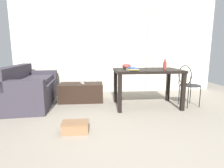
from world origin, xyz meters
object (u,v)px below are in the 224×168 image
(book_stack, at_px, (132,69))
(couch, at_px, (30,89))
(coffee_table, at_px, (81,92))
(shoebox, at_px, (75,127))
(tv_remote_primary, at_px, (82,83))
(craft_table, at_px, (147,75))
(bottle_near, at_px, (165,65))
(bowl, at_px, (127,66))
(scissors, at_px, (140,68))
(wire_chair, at_px, (188,81))

(book_stack, bearing_deg, couch, 163.04)
(coffee_table, bearing_deg, shoebox, -88.78)
(coffee_table, xyz_separation_m, tv_remote_primary, (0.03, -0.01, 0.22))
(couch, xyz_separation_m, craft_table, (2.44, -0.41, 0.33))
(craft_table, bearing_deg, couch, 170.38)
(bottle_near, bearing_deg, craft_table, 168.50)
(couch, distance_m, tv_remote_primary, 1.11)
(craft_table, height_order, bowl, bowl)
(bowl, distance_m, shoebox, 1.76)
(coffee_table, bearing_deg, bottle_near, -18.83)
(bottle_near, distance_m, book_stack, 0.71)
(tv_remote_primary, bearing_deg, scissors, -32.21)
(couch, distance_m, bowl, 2.12)
(craft_table, xyz_separation_m, bottle_near, (0.33, -0.07, 0.19))
(book_stack, bearing_deg, wire_chair, 6.81)
(wire_chair, xyz_separation_m, bowl, (-1.21, 0.25, 0.30))
(bowl, height_order, shoebox, bowl)
(bottle_near, distance_m, scissors, 0.54)
(book_stack, bearing_deg, tv_remote_primary, 143.51)
(craft_table, height_order, tv_remote_primary, craft_table)
(bottle_near, relative_size, shoebox, 0.55)
(couch, distance_m, book_stack, 2.23)
(shoebox, bearing_deg, scissors, 47.98)
(coffee_table, bearing_deg, bowl, -19.17)
(couch, height_order, tv_remote_primary, couch)
(bottle_near, bearing_deg, shoebox, -147.65)
(bowl, bearing_deg, shoebox, -125.96)
(bottle_near, xyz_separation_m, book_stack, (-0.69, -0.15, -0.05))
(tv_remote_primary, bearing_deg, shoebox, -111.56)
(couch, bearing_deg, wire_chair, -8.63)
(couch, height_order, coffee_table, couch)
(bowl, relative_size, shoebox, 0.50)
(couch, height_order, book_stack, couch)
(couch, xyz_separation_m, bowl, (2.05, -0.24, 0.49))
(craft_table, distance_m, scissors, 0.30)
(coffee_table, distance_m, shoebox, 1.64)
(couch, distance_m, coffee_table, 1.09)
(bowl, bearing_deg, scissors, 17.48)
(wire_chair, relative_size, tv_remote_primary, 5.28)
(bottle_near, xyz_separation_m, tv_remote_primary, (-1.67, 0.57, -0.43))
(wire_chair, xyz_separation_m, shoebox, (-2.15, -1.04, -0.44))
(craft_table, relative_size, bottle_near, 6.50)
(tv_remote_primary, distance_m, shoebox, 1.66)
(book_stack, height_order, scissors, book_stack)
(couch, xyz_separation_m, wire_chair, (3.26, -0.50, 0.19))
(wire_chair, height_order, bowl, bowl)
(couch, xyz_separation_m, shoebox, (1.11, -1.54, -0.25))
(book_stack, bearing_deg, scissors, 60.42)
(craft_table, relative_size, wire_chair, 1.54)
(bottle_near, bearing_deg, scissors, 140.12)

